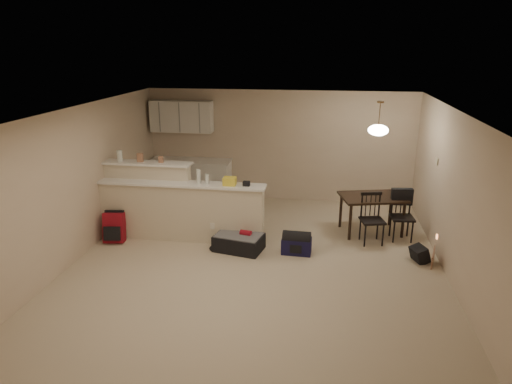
% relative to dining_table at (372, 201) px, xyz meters
% --- Properties ---
extents(room, '(7.00, 7.02, 2.50)m').
position_rel_dining_table_xyz_m(room, '(-1.96, -1.76, 0.61)').
color(room, '#C2B195').
rests_on(room, ground).
extents(breakfast_bar, '(3.08, 0.58, 1.39)m').
position_rel_dining_table_xyz_m(breakfast_bar, '(-3.72, -0.78, -0.03)').
color(breakfast_bar, beige).
rests_on(breakfast_bar, ground).
extents(upper_cabinets, '(1.40, 0.34, 0.70)m').
position_rel_dining_table_xyz_m(upper_cabinets, '(-4.16, 1.56, 1.26)').
color(upper_cabinets, white).
rests_on(upper_cabinets, room).
extents(kitchen_counter, '(1.80, 0.60, 0.90)m').
position_rel_dining_table_xyz_m(kitchen_counter, '(-3.96, 1.43, -0.19)').
color(kitchen_counter, white).
rests_on(kitchen_counter, ground).
extents(thermostat, '(0.02, 0.12, 0.12)m').
position_rel_dining_table_xyz_m(thermostat, '(1.03, -0.21, 0.86)').
color(thermostat, beige).
rests_on(thermostat, room).
extents(jar, '(0.10, 0.10, 0.20)m').
position_rel_dining_table_xyz_m(jar, '(-4.67, -0.64, 0.85)').
color(jar, silver).
rests_on(jar, breakfast_bar).
extents(cereal_box, '(0.10, 0.07, 0.16)m').
position_rel_dining_table_xyz_m(cereal_box, '(-4.28, -0.64, 0.83)').
color(cereal_box, '#A06E53').
rests_on(cereal_box, breakfast_bar).
extents(small_box, '(0.08, 0.06, 0.12)m').
position_rel_dining_table_xyz_m(small_box, '(-3.88, -0.64, 0.81)').
color(small_box, '#A06E53').
rests_on(small_box, breakfast_bar).
extents(bottle_a, '(0.07, 0.07, 0.26)m').
position_rel_dining_table_xyz_m(bottle_a, '(-3.12, -0.86, 0.58)').
color(bottle_a, silver).
rests_on(bottle_a, breakfast_bar).
extents(bottle_b, '(0.06, 0.06, 0.18)m').
position_rel_dining_table_xyz_m(bottle_b, '(-2.97, -0.86, 0.54)').
color(bottle_b, silver).
rests_on(bottle_b, breakfast_bar).
extents(bag_lump, '(0.22, 0.18, 0.14)m').
position_rel_dining_table_xyz_m(bag_lump, '(-2.56, -0.86, 0.52)').
color(bag_lump, '#A06E53').
rests_on(bag_lump, breakfast_bar).
extents(pouch, '(0.12, 0.10, 0.08)m').
position_rel_dining_table_xyz_m(pouch, '(-2.26, -0.86, 0.49)').
color(pouch, '#A06E53').
rests_on(pouch, breakfast_bar).
extents(dining_table, '(1.32, 1.04, 0.73)m').
position_rel_dining_table_xyz_m(dining_table, '(0.00, 0.00, 0.00)').
color(dining_table, black).
rests_on(dining_table, ground).
extents(pendant_lamp, '(0.36, 0.36, 0.62)m').
position_rel_dining_table_xyz_m(pendant_lamp, '(0.00, 0.00, 1.35)').
color(pendant_lamp, brown).
rests_on(pendant_lamp, room).
extents(dining_chair_near, '(0.48, 0.46, 0.92)m').
position_rel_dining_table_xyz_m(dining_chair_near, '(-0.03, -0.51, -0.18)').
color(dining_chair_near, black).
rests_on(dining_chair_near, ground).
extents(dining_chair_far, '(0.43, 0.42, 0.92)m').
position_rel_dining_table_xyz_m(dining_chair_far, '(0.53, -0.27, -0.18)').
color(dining_chair_far, black).
rests_on(dining_chair_far, ground).
extents(suitcase, '(0.91, 0.69, 0.28)m').
position_rel_dining_table_xyz_m(suitcase, '(-2.35, -1.16, -0.50)').
color(suitcase, black).
rests_on(suitcase, ground).
extents(red_backpack, '(0.39, 0.27, 0.54)m').
position_rel_dining_table_xyz_m(red_backpack, '(-4.66, -1.15, -0.37)').
color(red_backpack, maroon).
rests_on(red_backpack, ground).
extents(navy_duffel, '(0.52, 0.29, 0.28)m').
position_rel_dining_table_xyz_m(navy_duffel, '(-1.34, -1.15, -0.50)').
color(navy_duffel, '#15133C').
rests_on(navy_duffel, ground).
extents(black_daypack, '(0.30, 0.34, 0.26)m').
position_rel_dining_table_xyz_m(black_daypack, '(0.71, -1.15, -0.51)').
color(black_daypack, black).
rests_on(black_daypack, ground).
extents(cardboard_sheet, '(0.12, 0.35, 0.28)m').
position_rel_dining_table_xyz_m(cardboard_sheet, '(0.89, -1.29, -0.50)').
color(cardboard_sheet, '#A06E53').
rests_on(cardboard_sheet, ground).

